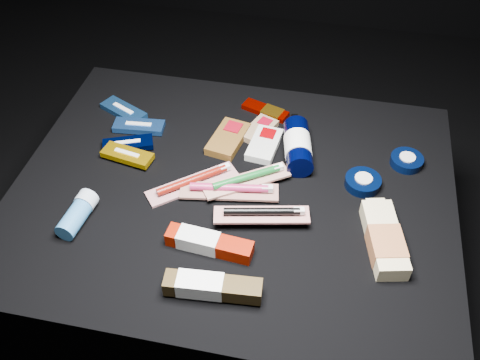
% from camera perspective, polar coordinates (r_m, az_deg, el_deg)
% --- Properties ---
extents(ground, '(3.00, 3.00, 0.00)m').
position_cam_1_polar(ground, '(1.51, -0.65, -11.40)').
color(ground, black).
rests_on(ground, ground).
extents(cloth_table, '(0.98, 0.78, 0.40)m').
position_cam_1_polar(cloth_table, '(1.35, -0.72, -6.77)').
color(cloth_table, black).
rests_on(cloth_table, ground).
extents(luna_bar_0, '(0.13, 0.10, 0.02)m').
position_cam_1_polar(luna_bar_0, '(1.42, -12.31, 7.23)').
color(luna_bar_0, '#1E4F8D').
rests_on(luna_bar_0, cloth_table).
extents(luna_bar_1, '(0.13, 0.06, 0.02)m').
position_cam_1_polar(luna_bar_1, '(1.36, -10.73, 5.66)').
color(luna_bar_1, '#214F97').
rests_on(luna_bar_1, cloth_table).
extents(luna_bar_2, '(0.13, 0.09, 0.02)m').
position_cam_1_polar(luna_bar_2, '(1.31, -11.87, 3.77)').
color(luna_bar_2, '#010931').
rests_on(luna_bar_2, cloth_table).
extents(luna_bar_3, '(0.13, 0.07, 0.02)m').
position_cam_1_polar(luna_bar_3, '(1.28, -11.92, 2.62)').
color(luna_bar_3, '#DBA208').
rests_on(luna_bar_3, cloth_table).
extents(clif_bar_0, '(0.09, 0.14, 0.02)m').
position_cam_1_polar(clif_bar_0, '(1.31, -1.19, 4.57)').
color(clif_bar_0, brown).
rests_on(clif_bar_0, cloth_table).
extents(clif_bar_1, '(0.08, 0.12, 0.02)m').
position_cam_1_polar(clif_bar_1, '(1.29, 2.67, 3.94)').
color(clif_bar_1, silver).
rests_on(clif_bar_1, cloth_table).
extents(clif_bar_2, '(0.09, 0.11, 0.02)m').
position_cam_1_polar(clif_bar_2, '(1.33, 2.17, 5.45)').
color(clif_bar_2, '#896C4E').
rests_on(clif_bar_2, cloth_table).
extents(power_bar, '(0.13, 0.08, 0.01)m').
position_cam_1_polar(power_bar, '(1.39, 2.96, 7.34)').
color(power_bar, '#8A0700').
rests_on(power_bar, cloth_table).
extents(lotion_bottle, '(0.09, 0.20, 0.06)m').
position_cam_1_polar(lotion_bottle, '(1.26, 6.18, 3.64)').
color(lotion_bottle, black).
rests_on(lotion_bottle, cloth_table).
extents(cream_tin_upper, '(0.08, 0.08, 0.02)m').
position_cam_1_polar(cream_tin_upper, '(1.30, 17.35, 1.99)').
color(cream_tin_upper, black).
rests_on(cream_tin_upper, cloth_table).
extents(cream_tin_lower, '(0.08, 0.08, 0.02)m').
position_cam_1_polar(cream_tin_lower, '(1.23, 12.97, -0.21)').
color(cream_tin_lower, black).
rests_on(cream_tin_lower, cloth_table).
extents(bodywash_bottle, '(0.10, 0.20, 0.04)m').
position_cam_1_polar(bodywash_bottle, '(1.11, 15.15, -6.22)').
color(bodywash_bottle, beige).
rests_on(bodywash_bottle, cloth_table).
extents(deodorant_stick, '(0.05, 0.11, 0.05)m').
position_cam_1_polar(deodorant_stick, '(1.17, -16.93, -3.47)').
color(deodorant_stick, teal).
rests_on(deodorant_stick, cloth_table).
extents(toothbrush_pack_0, '(0.19, 0.17, 0.02)m').
position_cam_1_polar(toothbrush_pack_0, '(1.20, -4.98, -0.18)').
color(toothbrush_pack_0, beige).
rests_on(toothbrush_pack_0, cloth_table).
extents(toothbrush_pack_1, '(0.22, 0.08, 0.02)m').
position_cam_1_polar(toothbrush_pack_1, '(1.17, -1.01, -1.05)').
color(toothbrush_pack_1, '#A6A19C').
rests_on(toothbrush_pack_1, cloth_table).
extents(toothbrush_pack_2, '(0.19, 0.15, 0.02)m').
position_cam_1_polar(toothbrush_pack_2, '(1.19, 0.81, 0.13)').
color(toothbrush_pack_2, beige).
rests_on(toothbrush_pack_2, cloth_table).
extents(toothbrush_pack_3, '(0.20, 0.09, 0.02)m').
position_cam_1_polar(toothbrush_pack_3, '(1.11, 2.47, -3.57)').
color(toothbrush_pack_3, beige).
rests_on(toothbrush_pack_3, cloth_table).
extents(toothpaste_carton_red, '(0.18, 0.05, 0.03)m').
position_cam_1_polar(toothpaste_carton_red, '(1.08, -3.70, -6.66)').
color(toothpaste_carton_red, '#7F1000').
rests_on(toothpaste_carton_red, cloth_table).
extents(toothpaste_carton_green, '(0.19, 0.05, 0.04)m').
position_cam_1_polar(toothpaste_carton_green, '(1.01, -3.39, -11.25)').
color(toothpaste_carton_green, '#33250E').
rests_on(toothpaste_carton_green, cloth_table).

